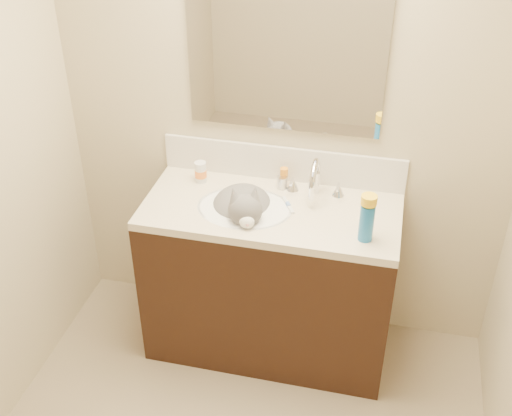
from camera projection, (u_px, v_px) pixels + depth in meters
The scene contains 16 objects.
room_shell at pixel (203, 207), 1.84m from camera, with size 2.24×2.54×2.52m.
vanity_cabinet at pixel (270, 282), 3.23m from camera, with size 1.20×0.55×0.82m, color black.
counter_slab at pixel (271, 211), 2.99m from camera, with size 1.20×0.55×0.04m, color beige.
basin at pixel (245, 220), 3.02m from camera, with size 0.45×0.36×0.14m, color white.
faucet at pixel (315, 181), 3.01m from camera, with size 0.28×0.20×0.21m.
cat at pixel (243, 210), 3.01m from camera, with size 0.41×0.45×0.33m.
backsplash at pixel (282, 163), 3.14m from camera, with size 1.20×0.02×0.18m, color silver.
mirror at pixel (286, 47), 2.82m from camera, with size 0.90×0.02×0.80m, color white.
pill_bottle at pixel (201, 172), 3.15m from camera, with size 0.06×0.06×0.10m, color silver.
pill_label at pixel (201, 173), 3.16m from camera, with size 0.06×0.06×0.04m, color orange.
silver_jar at pixel (282, 182), 3.11m from camera, with size 0.05×0.05×0.06m, color #B7B7BC.
amber_bottle at pixel (284, 177), 3.12m from camera, with size 0.04×0.04×0.10m, color orange.
toothbrush at pixel (288, 205), 2.99m from camera, with size 0.02×0.14×0.01m, color silver.
toothbrush_head at pixel (288, 204), 2.99m from camera, with size 0.02×0.03×0.02m, color #6387D2.
spray_can at pixel (366, 223), 2.73m from camera, with size 0.06×0.06×0.17m, color #1964B0.
spray_cap at pixel (369, 200), 2.66m from camera, with size 0.07×0.07×0.04m, color yellow.
Camera 1 is at (0.50, -1.46, 2.50)m, focal length 45.00 mm.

